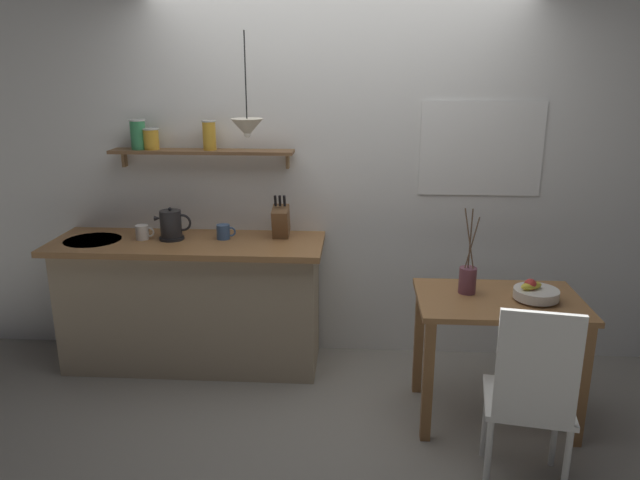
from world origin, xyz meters
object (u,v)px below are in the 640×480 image
at_px(dining_table, 498,321).
at_px(coffee_mug_by_sink, 143,232).
at_px(coffee_mug_spare, 224,232).
at_px(pendant_lamp, 247,128).
at_px(electric_kettle, 171,225).
at_px(dining_chair_near, 531,394).
at_px(fruit_bowl, 535,293).
at_px(knife_block, 281,221).
at_px(twig_vase, 468,279).

bearing_deg(dining_table, coffee_mug_by_sink, 166.23).
relative_size(coffee_mug_spare, pendant_lamp, 0.21).
distance_m(dining_table, electric_kettle, 2.19).
bearing_deg(pendant_lamp, dining_chair_near, -36.75).
bearing_deg(coffee_mug_by_sink, pendant_lamp, -7.82).
bearing_deg(electric_kettle, fruit_bowl, -14.48).
distance_m(dining_table, knife_block, 1.55).
distance_m(twig_vase, electric_kettle, 1.97).
height_order(fruit_bowl, electric_kettle, electric_kettle).
height_order(knife_block, pendant_lamp, pendant_lamp).
bearing_deg(coffee_mug_spare, dining_chair_near, -36.52).
height_order(dining_chair_near, twig_vase, twig_vase).
height_order(electric_kettle, coffee_mug_spare, electric_kettle).
distance_m(twig_vase, knife_block, 1.31).
bearing_deg(dining_chair_near, pendant_lamp, 143.25).
relative_size(twig_vase, pendant_lamp, 0.80).
height_order(dining_chair_near, electric_kettle, electric_kettle).
distance_m(knife_block, coffee_mug_by_sink, 0.94).
xyz_separation_m(twig_vase, pendant_lamp, (-1.34, 0.37, 0.83)).
bearing_deg(pendant_lamp, coffee_mug_by_sink, 172.18).
xyz_separation_m(electric_kettle, coffee_mug_spare, (0.35, 0.03, -0.05)).
bearing_deg(knife_block, dining_chair_near, -44.75).
relative_size(fruit_bowl, coffee_mug_by_sink, 1.96).
distance_m(dining_chair_near, fruit_bowl, 0.74).
bearing_deg(fruit_bowl, coffee_mug_spare, 162.18).
bearing_deg(knife_block, coffee_mug_by_sink, -173.93).
relative_size(fruit_bowl, coffee_mug_spare, 1.92).
xyz_separation_m(coffee_mug_spare, pendant_lamp, (0.21, -0.15, 0.71)).
height_order(electric_kettle, coffee_mug_by_sink, electric_kettle).
bearing_deg(dining_chair_near, twig_vase, 103.71).
bearing_deg(fruit_bowl, pendant_lamp, 164.63).
bearing_deg(coffee_mug_spare, knife_block, 8.24).
height_order(electric_kettle, pendant_lamp, pendant_lamp).
xyz_separation_m(dining_table, coffee_mug_spare, (-1.73, 0.60, 0.34)).
height_order(coffee_mug_spare, pendant_lamp, pendant_lamp).
height_order(twig_vase, pendant_lamp, pendant_lamp).
bearing_deg(coffee_mug_by_sink, knife_block, 6.07).
relative_size(fruit_bowl, twig_vase, 0.50).
bearing_deg(twig_vase, pendant_lamp, 164.39).
bearing_deg(pendant_lamp, dining_table, -16.65).
relative_size(dining_chair_near, pendant_lamp, 1.60).
relative_size(electric_kettle, coffee_mug_by_sink, 1.94).
bearing_deg(electric_kettle, dining_chair_near, -31.05).
distance_m(fruit_bowl, electric_kettle, 2.35).
relative_size(knife_block, coffee_mug_spare, 2.31).
xyz_separation_m(fruit_bowl, twig_vase, (-0.37, 0.09, 0.04)).
xyz_separation_m(dining_chair_near, electric_kettle, (-2.09, 1.26, 0.46)).
xyz_separation_m(fruit_bowl, coffee_mug_spare, (-1.92, 0.62, 0.15)).
height_order(dining_table, knife_block, knife_block).
height_order(dining_table, twig_vase, twig_vase).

